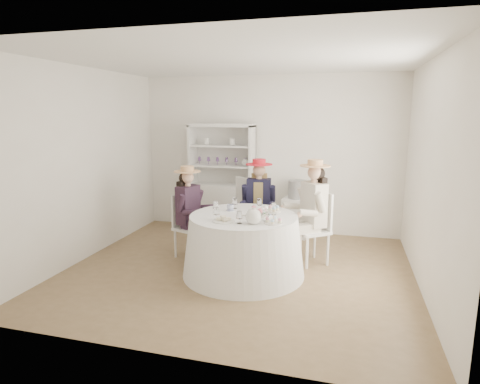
# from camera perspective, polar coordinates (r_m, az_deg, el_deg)

# --- Properties ---
(ground) EXTENTS (4.50, 4.50, 0.00)m
(ground) POSITION_cam_1_polar(r_m,az_deg,el_deg) (5.45, -0.28, -11.10)
(ground) COLOR brown
(ground) RESTS_ON ground
(ceiling) EXTENTS (4.50, 4.50, 0.00)m
(ceiling) POSITION_cam_1_polar(r_m,az_deg,el_deg) (5.08, -0.31, 18.35)
(ceiling) COLOR white
(ceiling) RESTS_ON wall_back
(wall_back) EXTENTS (4.50, 0.00, 4.50)m
(wall_back) POSITION_cam_1_polar(r_m,az_deg,el_deg) (7.03, 4.09, 5.31)
(wall_back) COLOR silver
(wall_back) RESTS_ON ground
(wall_front) EXTENTS (4.50, 0.00, 4.50)m
(wall_front) POSITION_cam_1_polar(r_m,az_deg,el_deg) (3.24, -9.80, -1.75)
(wall_front) COLOR silver
(wall_front) RESTS_ON ground
(wall_left) EXTENTS (0.00, 4.50, 4.50)m
(wall_left) POSITION_cam_1_polar(r_m,az_deg,el_deg) (6.09, -21.20, 3.67)
(wall_left) COLOR silver
(wall_left) RESTS_ON ground
(wall_right) EXTENTS (0.00, 4.50, 4.50)m
(wall_right) POSITION_cam_1_polar(r_m,az_deg,el_deg) (4.99, 25.45, 1.85)
(wall_right) COLOR silver
(wall_right) RESTS_ON ground
(tea_table) EXTENTS (1.57, 1.57, 0.79)m
(tea_table) POSITION_cam_1_polar(r_m,az_deg,el_deg) (5.21, 0.50, -7.56)
(tea_table) COLOR white
(tea_table) RESTS_ON ground
(hutch) EXTENTS (1.27, 0.81, 1.89)m
(hutch) POSITION_cam_1_polar(r_m,az_deg,el_deg) (7.09, -2.47, -0.16)
(hutch) COLOR silver
(hutch) RESTS_ON ground
(side_table) EXTENTS (0.47, 0.47, 0.66)m
(side_table) POSITION_cam_1_polar(r_m,az_deg,el_deg) (6.88, 8.01, -3.55)
(side_table) COLOR silver
(side_table) RESTS_ON ground
(hatbox) EXTENTS (0.37, 0.37, 0.30)m
(hatbox) POSITION_cam_1_polar(r_m,az_deg,el_deg) (6.78, 8.12, 0.38)
(hatbox) COLOR black
(hatbox) RESTS_ON side_table
(guest_left) EXTENTS (0.54, 0.50, 1.33)m
(guest_left) POSITION_cam_1_polar(r_m,az_deg,el_deg) (5.79, -7.20, -2.05)
(guest_left) COLOR silver
(guest_left) RESTS_ON ground
(guest_mid) EXTENTS (0.52, 0.54, 1.39)m
(guest_mid) POSITION_cam_1_polar(r_m,az_deg,el_deg) (6.06, 2.67, -1.00)
(guest_mid) COLOR silver
(guest_mid) RESTS_ON ground
(guest_right) EXTENTS (0.62, 0.60, 1.45)m
(guest_right) POSITION_cam_1_polar(r_m,az_deg,el_deg) (5.55, 10.21, -1.98)
(guest_right) COLOR silver
(guest_right) RESTS_ON ground
(spare_chair) EXTENTS (0.60, 0.60, 1.07)m
(spare_chair) POSITION_cam_1_polar(r_m,az_deg,el_deg) (6.46, 1.55, -2.19)
(spare_chair) COLOR silver
(spare_chair) RESTS_ON ground
(teacup_a) EXTENTS (0.12, 0.12, 0.07)m
(teacup_a) POSITION_cam_1_polar(r_m,az_deg,el_deg) (5.32, -1.38, -2.29)
(teacup_a) COLOR white
(teacup_a) RESTS_ON tea_table
(teacup_b) EXTENTS (0.08, 0.08, 0.06)m
(teacup_b) POSITION_cam_1_polar(r_m,az_deg,el_deg) (5.30, 1.97, -2.43)
(teacup_b) COLOR white
(teacup_b) RESTS_ON tea_table
(teacup_c) EXTENTS (0.12, 0.12, 0.07)m
(teacup_c) POSITION_cam_1_polar(r_m,az_deg,el_deg) (5.10, 3.85, -2.90)
(teacup_c) COLOR white
(teacup_c) RESTS_ON tea_table
(flower_bowl) EXTENTS (0.24, 0.24, 0.05)m
(flower_bowl) POSITION_cam_1_polar(r_m,az_deg,el_deg) (5.01, 2.88, -3.29)
(flower_bowl) COLOR white
(flower_bowl) RESTS_ON tea_table
(flower_arrangement) EXTENTS (0.19, 0.19, 0.07)m
(flower_arrangement) POSITION_cam_1_polar(r_m,az_deg,el_deg) (4.95, 2.69, -2.69)
(flower_arrangement) COLOR #E27180
(flower_arrangement) RESTS_ON tea_table
(table_teapot) EXTENTS (0.27, 0.19, 0.20)m
(table_teapot) POSITION_cam_1_polar(r_m,az_deg,el_deg) (4.70, 1.98, -3.53)
(table_teapot) COLOR white
(table_teapot) RESTS_ON tea_table
(sandwich_plate) EXTENTS (0.27, 0.27, 0.06)m
(sandwich_plate) POSITION_cam_1_polar(r_m,az_deg,el_deg) (4.82, -2.33, -4.02)
(sandwich_plate) COLOR white
(sandwich_plate) RESTS_ON tea_table
(cupcake_stand) EXTENTS (0.22, 0.22, 0.21)m
(cupcake_stand) POSITION_cam_1_polar(r_m,az_deg,el_deg) (4.72, 4.81, -3.59)
(cupcake_stand) COLOR white
(cupcake_stand) RESTS_ON tea_table
(stemware_set) EXTENTS (0.83, 0.83, 0.15)m
(stemware_set) POSITION_cam_1_polar(r_m,az_deg,el_deg) (5.08, 0.51, -2.52)
(stemware_set) COLOR white
(stemware_set) RESTS_ON tea_table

